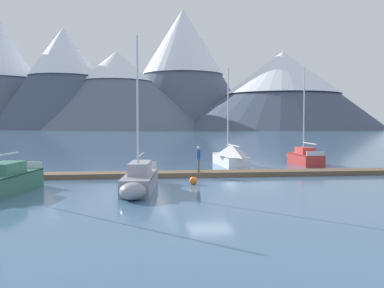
{
  "coord_description": "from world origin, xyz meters",
  "views": [
    {
      "loc": [
        -4.86,
        -22.9,
        3.6
      ],
      "look_at": [
        0.0,
        6.0,
        2.0
      ],
      "focal_mm": 39.15,
      "sensor_mm": 36.0,
      "label": 1
    }
  ],
  "objects_px": {
    "sailboat_second_berth": "(140,179)",
    "sailboat_mid_dock_starboard": "(303,157)",
    "person_on_dock": "(198,157)",
    "sailboat_nearest_berth": "(1,182)",
    "mooring_buoy_channel_marker": "(193,181)",
    "sailboat_mid_dock_port": "(229,155)"
  },
  "relations": [
    {
      "from": "sailboat_second_berth",
      "to": "sailboat_mid_dock_starboard",
      "type": "height_order",
      "value": "sailboat_mid_dock_starboard"
    },
    {
      "from": "person_on_dock",
      "to": "sailboat_second_berth",
      "type": "bearing_deg",
      "value": -129.53
    },
    {
      "from": "sailboat_second_berth",
      "to": "sailboat_mid_dock_port",
      "type": "height_order",
      "value": "sailboat_mid_dock_port"
    },
    {
      "from": "sailboat_mid_dock_port",
      "to": "mooring_buoy_channel_marker",
      "type": "relative_size",
      "value": 14.82
    },
    {
      "from": "person_on_dock",
      "to": "mooring_buoy_channel_marker",
      "type": "relative_size",
      "value": 3.15
    },
    {
      "from": "sailboat_second_berth",
      "to": "mooring_buoy_channel_marker",
      "type": "bearing_deg",
      "value": 27.05
    },
    {
      "from": "sailboat_second_berth",
      "to": "mooring_buoy_channel_marker",
      "type": "height_order",
      "value": "sailboat_second_berth"
    },
    {
      "from": "sailboat_mid_dock_port",
      "to": "person_on_dock",
      "type": "relative_size",
      "value": 4.71
    },
    {
      "from": "sailboat_mid_dock_starboard",
      "to": "mooring_buoy_channel_marker",
      "type": "bearing_deg",
      "value": -138.48
    },
    {
      "from": "sailboat_nearest_berth",
      "to": "person_on_dock",
      "type": "distance_m",
      "value": 11.82
    },
    {
      "from": "sailboat_mid_dock_port",
      "to": "mooring_buoy_channel_marker",
      "type": "distance_m",
      "value": 10.86
    },
    {
      "from": "sailboat_mid_dock_starboard",
      "to": "mooring_buoy_channel_marker",
      "type": "distance_m",
      "value": 14.69
    },
    {
      "from": "sailboat_second_berth",
      "to": "person_on_dock",
      "type": "distance_m",
      "value": 6.31
    },
    {
      "from": "sailboat_nearest_berth",
      "to": "sailboat_mid_dock_port",
      "type": "distance_m",
      "value": 18.48
    },
    {
      "from": "sailboat_second_berth",
      "to": "mooring_buoy_channel_marker",
      "type": "relative_size",
      "value": 14.56
    },
    {
      "from": "mooring_buoy_channel_marker",
      "to": "person_on_dock",
      "type": "bearing_deg",
      "value": 74.72
    },
    {
      "from": "sailboat_second_berth",
      "to": "sailboat_mid_dock_starboard",
      "type": "bearing_deg",
      "value": 38.76
    },
    {
      "from": "sailboat_mid_dock_starboard",
      "to": "mooring_buoy_channel_marker",
      "type": "relative_size",
      "value": 15.12
    },
    {
      "from": "sailboat_mid_dock_starboard",
      "to": "person_on_dock",
      "type": "distance_m",
      "value": 12.03
    },
    {
      "from": "person_on_dock",
      "to": "mooring_buoy_channel_marker",
      "type": "bearing_deg",
      "value": -105.28
    },
    {
      "from": "sailboat_mid_dock_port",
      "to": "person_on_dock",
      "type": "height_order",
      "value": "sailboat_mid_dock_port"
    },
    {
      "from": "sailboat_nearest_berth",
      "to": "sailboat_mid_dock_port",
      "type": "height_order",
      "value": "sailboat_mid_dock_port"
    }
  ]
}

